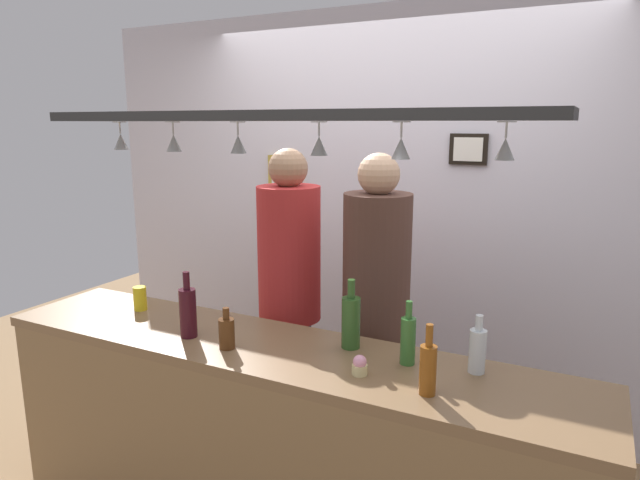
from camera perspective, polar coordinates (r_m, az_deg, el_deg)
The scene contains 21 objects.
back_wall at distance 3.58m, azimuth 7.24°, elevation 2.42°, with size 4.40×0.06×2.60m, color silver.
bar_counter at distance 2.44m, azimuth -6.74°, elevation -18.72°, with size 2.70×0.55×0.96m.
overhead_glass_rack at distance 2.26m, azimuth -4.69°, elevation 12.70°, with size 2.20×0.36×0.04m, color black.
hanging_wineglass_far_left at distance 2.85m, azimuth -19.93°, elevation 9.65°, with size 0.07×0.07×0.13m.
hanging_wineglass_left at distance 2.59m, azimuth -14.91°, elevation 9.79°, with size 0.07×0.07×0.13m.
hanging_wineglass_center_left at distance 2.38m, azimuth -8.47°, elevation 9.89°, with size 0.07×0.07×0.13m.
hanging_wineglass_center at distance 2.19m, azimuth -0.10°, elevation 9.84°, with size 0.07×0.07×0.13m.
hanging_wineglass_center_right at distance 2.00m, azimuth 8.38°, elevation 9.50°, with size 0.07×0.07×0.13m.
hanging_wineglass_right at distance 2.02m, azimuth 18.63°, elevation 9.04°, with size 0.07×0.07×0.13m.
person_left_red_shirt at distance 3.00m, azimuth -3.18°, elevation -3.91°, with size 0.34×0.34×1.77m.
person_right_brown_shirt at distance 2.80m, azimuth 5.84°, elevation -5.33°, with size 0.34×0.34×1.75m.
bottle_soda_clear at distance 2.22m, azimuth 16.00°, elevation -10.85°, with size 0.06×0.06×0.23m.
bottle_beer_amber_tall at distance 2.01m, azimuth 11.12°, elevation -12.84°, with size 0.06×0.06×0.26m.
bottle_beer_brown_stubby at distance 2.39m, azimuth -9.64°, elevation -9.42°, with size 0.07×0.07×0.18m.
bottle_wine_dark_red at distance 2.53m, azimuth -13.52°, elevation -7.20°, with size 0.08×0.08×0.30m.
bottle_beer_green_import at distance 2.23m, azimuth 9.11°, elevation -10.10°, with size 0.06×0.06×0.26m.
bottle_champagne_green at distance 2.35m, azimuth 3.22°, elevation -8.37°, with size 0.08×0.08×0.30m.
drink_can at distance 2.97m, azimuth -18.14°, elevation -5.77°, with size 0.07×0.07×0.12m, color yellow.
cupcake at distance 2.15m, azimuth 4.14°, elevation -12.85°, with size 0.06×0.06×0.08m.
picture_frame_caricature at distance 3.83m, azimuth -3.66°, elevation 6.21°, with size 0.26×0.02×0.34m.
picture_frame_upper_small at distance 3.36m, azimuth 15.12°, elevation 9.06°, with size 0.22×0.02×0.18m.
Camera 1 is at (1.18, -2.23, 1.89)m, focal length 30.89 mm.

